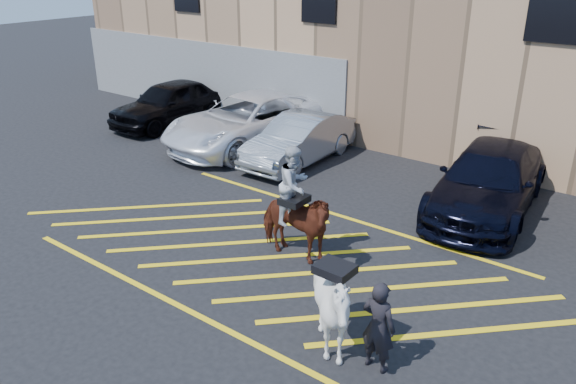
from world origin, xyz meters
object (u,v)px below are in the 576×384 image
Objects in this scene: car_white_pickup at (249,121)px; car_silver_sedan at (299,139)px; car_black_suv at (170,103)px; handler at (378,326)px; car_blue_suv at (489,180)px; saddled_white at (333,307)px; mounted_bay at (294,215)px.

car_white_pickup is 2.28m from car_silver_sedan.
car_black_suv is 3.09× the size of handler.
saddled_white is (-0.08, -6.93, 0.10)m from car_blue_suv.
car_black_suv is 3.99m from car_white_pickup.
car_white_pickup is at bearing -38.35° from handler.
car_white_pickup is 8.02m from car_blue_suv.
car_black_suv is at bearing 171.77° from car_blue_suv.
saddled_white is (2.28, -2.06, -0.13)m from mounted_bay.
car_black_suv is 12.01m from car_blue_suv.
car_black_suv is 14.57m from handler.
car_white_pickup is at bearing -2.26° from car_black_suv.
car_silver_sedan is 2.48× the size of saddled_white.
mounted_bay is at bearing -31.97° from handler.
car_white_pickup reaches higher than handler.
car_silver_sedan is 5.93m from mounted_bay.
car_white_pickup reaches higher than car_silver_sedan.
handler is at bearing -90.77° from car_blue_suv.
car_blue_suv reaches higher than car_silver_sedan.
car_white_pickup is 3.45× the size of saddled_white.
car_silver_sedan is 9.35m from handler.
car_silver_sedan is (2.26, -0.27, -0.13)m from car_white_pickup.
car_silver_sedan is at bearing 173.77° from car_blue_suv.
car_black_suv is 0.88× the size of car_blue_suv.
handler is 3.60m from mounted_bay.
mounted_bay reaches higher than car_silver_sedan.
car_blue_suv is at bearing -2.11° from car_black_suv.
handler is 0.75m from saddled_white.
mounted_bay is (-2.36, -4.86, 0.23)m from car_blue_suv.
mounted_bay is at bearing -122.19° from car_blue_suv.
car_white_pickup is at bearing 137.85° from saddled_white.
car_blue_suv is at bearing 89.35° from saddled_white.
car_blue_suv is 3.51× the size of handler.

